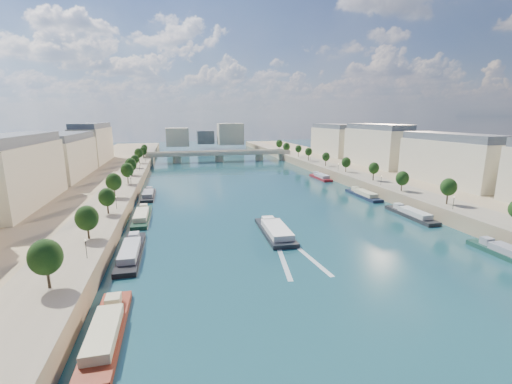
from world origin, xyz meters
TOP-DOWN VIEW (x-y plane):
  - ground at (0.00, 100.00)m, footprint 700.00×700.00m
  - quay_left at (-72.00, 100.00)m, footprint 44.00×520.00m
  - quay_right at (72.00, 100.00)m, footprint 44.00×520.00m
  - pave_left at (-57.00, 100.00)m, footprint 14.00×520.00m
  - pave_right at (57.00, 100.00)m, footprint 14.00×520.00m
  - trees_left at (-55.00, 102.00)m, footprint 4.80×268.80m
  - trees_right at (55.00, 110.00)m, footprint 4.80×268.80m
  - lamps_left at (-52.50, 90.00)m, footprint 0.36×200.36m
  - lamps_right at (52.50, 105.00)m, footprint 0.36×200.36m
  - buildings_left at (-85.00, 112.00)m, footprint 16.00×226.00m
  - buildings_right at (85.00, 112.00)m, footprint 16.00×226.00m
  - skyline at (3.19, 319.52)m, footprint 79.00×42.00m
  - bridge at (0.00, 220.31)m, footprint 112.00×12.00m
  - tour_barge at (-5.65, 49.18)m, footprint 8.24×25.61m
  - wake at (-5.65, 32.51)m, footprint 10.76×26.01m
  - moored_barges_left at (-45.50, 42.31)m, footprint 5.00×156.80m
  - moored_barges_right at (45.50, 55.60)m, footprint 5.00×164.62m

SIDE VIEW (x-z plane):
  - ground at x=0.00m, z-range 0.00..0.00m
  - wake at x=-5.65m, z-range 0.00..0.04m
  - moored_barges_left at x=-45.50m, z-range -0.96..2.64m
  - moored_barges_right at x=45.50m, z-range -0.96..2.64m
  - tour_barge at x=-5.65m, z-range -0.89..2.72m
  - quay_left at x=-72.00m, z-range 0.00..5.00m
  - quay_right at x=72.00m, z-range 0.00..5.00m
  - pave_left at x=-57.00m, z-range 5.00..5.10m
  - pave_right at x=57.00m, z-range 5.00..5.10m
  - bridge at x=0.00m, z-range 1.01..9.16m
  - lamps_left at x=-52.50m, z-range 5.64..9.92m
  - lamps_right at x=52.50m, z-range 5.64..9.92m
  - trees_left at x=-55.00m, z-range 6.35..14.61m
  - trees_right at x=55.00m, z-range 6.35..14.61m
  - skyline at x=3.19m, z-range 3.66..25.66m
  - buildings_left at x=-85.00m, z-range 4.85..28.05m
  - buildings_right at x=85.00m, z-range 4.85..28.05m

